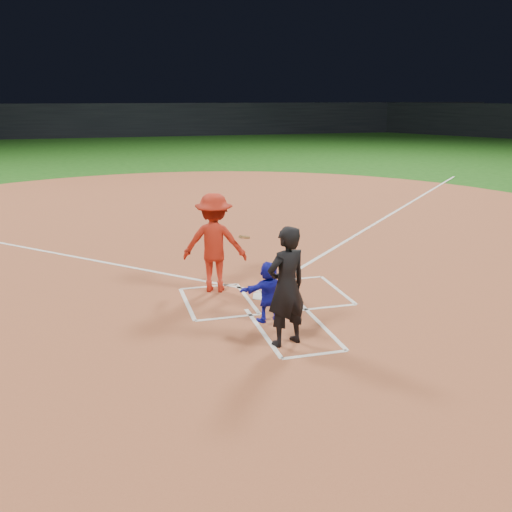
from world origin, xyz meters
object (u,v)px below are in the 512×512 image
object	(u,v)px
batter_at_plate	(214,243)
umpire	(286,287)
home_plate	(265,296)
catcher	(269,291)

from	to	relation	value
batter_at_plate	umpire	bearing A→B (deg)	-78.94
umpire	batter_at_plate	size ratio (longest dim) A/B	0.97
umpire	home_plate	bearing A→B (deg)	-116.56
batter_at_plate	catcher	bearing A→B (deg)	-72.74
home_plate	catcher	bearing A→B (deg)	76.44
catcher	umpire	distance (m)	1.13
catcher	batter_at_plate	size ratio (longest dim) A/B	0.54
home_plate	catcher	distance (m)	1.38
home_plate	umpire	bearing A→B (deg)	82.15
catcher	batter_at_plate	xyz separation A→B (m)	(-0.59, 1.91, 0.47)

